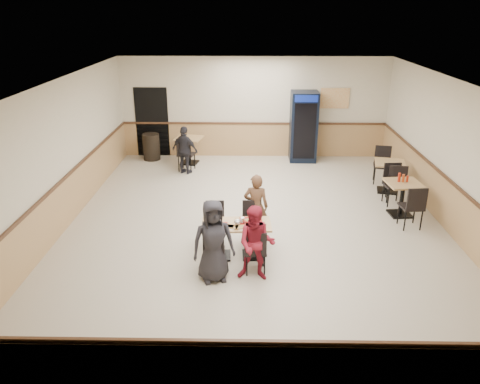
{
  "coord_description": "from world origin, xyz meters",
  "views": [
    {
      "loc": [
        -0.17,
        -8.99,
        4.36
      ],
      "look_at": [
        -0.32,
        -0.5,
        0.97
      ],
      "focal_mm": 35.0,
      "sensor_mm": 36.0,
      "label": 1
    }
  ],
  "objects_px": {
    "diner_woman_right": "(256,244)",
    "back_table": "(189,146)",
    "side_table_near": "(402,193)",
    "trash_bin": "(151,147)",
    "lone_diner": "(185,150)",
    "side_table_far": "(389,172)",
    "main_table": "(236,235)",
    "diner_man_opposite": "(256,207)",
    "pepsi_cooler": "(303,127)",
    "diner_woman_left": "(213,241)"
  },
  "relations": [
    {
      "from": "diner_woman_right",
      "to": "back_table",
      "type": "relative_size",
      "value": 1.55
    },
    {
      "from": "side_table_near",
      "to": "trash_bin",
      "type": "relative_size",
      "value": 0.99
    },
    {
      "from": "diner_woman_right",
      "to": "trash_bin",
      "type": "relative_size",
      "value": 1.68
    },
    {
      "from": "lone_diner",
      "to": "side_table_far",
      "type": "height_order",
      "value": "lone_diner"
    },
    {
      "from": "diner_woman_right",
      "to": "side_table_near",
      "type": "relative_size",
      "value": 1.69
    },
    {
      "from": "main_table",
      "to": "back_table",
      "type": "relative_size",
      "value": 1.49
    },
    {
      "from": "main_table",
      "to": "side_table_far",
      "type": "bearing_deg",
      "value": 39.3
    },
    {
      "from": "diner_man_opposite",
      "to": "side_table_near",
      "type": "bearing_deg",
      "value": -155.34
    },
    {
      "from": "side_table_far",
      "to": "pepsi_cooler",
      "type": "bearing_deg",
      "value": 126.18
    },
    {
      "from": "lone_diner",
      "to": "pepsi_cooler",
      "type": "relative_size",
      "value": 0.65
    },
    {
      "from": "diner_man_opposite",
      "to": "pepsi_cooler",
      "type": "bearing_deg",
      "value": -100.83
    },
    {
      "from": "side_table_near",
      "to": "back_table",
      "type": "height_order",
      "value": "back_table"
    },
    {
      "from": "diner_woman_left",
      "to": "side_table_far",
      "type": "xyz_separation_m",
      "value": [
        4.07,
        4.13,
        -0.21
      ]
    },
    {
      "from": "diner_woman_left",
      "to": "diner_woman_right",
      "type": "relative_size",
      "value": 1.09
    },
    {
      "from": "diner_woman_left",
      "to": "diner_woman_right",
      "type": "distance_m",
      "value": 0.72
    },
    {
      "from": "lone_diner",
      "to": "trash_bin",
      "type": "height_order",
      "value": "lone_diner"
    },
    {
      "from": "diner_woman_left",
      "to": "side_table_near",
      "type": "height_order",
      "value": "diner_woman_left"
    },
    {
      "from": "side_table_near",
      "to": "trash_bin",
      "type": "distance_m",
      "value": 7.45
    },
    {
      "from": "lone_diner",
      "to": "pepsi_cooler",
      "type": "height_order",
      "value": "pepsi_cooler"
    },
    {
      "from": "back_table",
      "to": "diner_woman_right",
      "type": "bearing_deg",
      "value": -73.27
    },
    {
      "from": "diner_woman_right",
      "to": "back_table",
      "type": "height_order",
      "value": "diner_woman_right"
    },
    {
      "from": "diner_woman_right",
      "to": "side_table_near",
      "type": "xyz_separation_m",
      "value": [
        3.26,
        2.67,
        -0.15
      ]
    },
    {
      "from": "back_table",
      "to": "diner_woman_left",
      "type": "bearing_deg",
      "value": -79.51
    },
    {
      "from": "side_table_far",
      "to": "side_table_near",
      "type": "bearing_deg",
      "value": -93.91
    },
    {
      "from": "side_table_near",
      "to": "side_table_far",
      "type": "relative_size",
      "value": 0.91
    },
    {
      "from": "side_table_far",
      "to": "back_table",
      "type": "bearing_deg",
      "value": 157.55
    },
    {
      "from": "diner_man_opposite",
      "to": "pepsi_cooler",
      "type": "xyz_separation_m",
      "value": [
        1.47,
        5.13,
        0.36
      ]
    },
    {
      "from": "main_table",
      "to": "lone_diner",
      "type": "distance_m",
      "value": 4.88
    },
    {
      "from": "diner_woman_left",
      "to": "lone_diner",
      "type": "distance_m",
      "value": 5.54
    },
    {
      "from": "side_table_near",
      "to": "back_table",
      "type": "distance_m",
      "value": 6.27
    },
    {
      "from": "diner_woman_left",
      "to": "trash_bin",
      "type": "xyz_separation_m",
      "value": [
        -2.35,
        6.65,
        -0.33
      ]
    },
    {
      "from": "main_table",
      "to": "pepsi_cooler",
      "type": "xyz_separation_m",
      "value": [
        1.84,
        5.91,
        0.58
      ]
    },
    {
      "from": "side_table_far",
      "to": "back_table",
      "type": "xyz_separation_m",
      "value": [
        -5.24,
        2.16,
        0.01
      ]
    },
    {
      "from": "diner_woman_left",
      "to": "main_table",
      "type": "bearing_deg",
      "value": 48.9
    },
    {
      "from": "side_table_far",
      "to": "back_table",
      "type": "height_order",
      "value": "back_table"
    },
    {
      "from": "diner_woman_left",
      "to": "side_table_near",
      "type": "xyz_separation_m",
      "value": [
        3.97,
        2.71,
        -0.21
      ]
    },
    {
      "from": "lone_diner",
      "to": "back_table",
      "type": "relative_size",
      "value": 1.55
    },
    {
      "from": "back_table",
      "to": "pepsi_cooler",
      "type": "relative_size",
      "value": 0.42
    },
    {
      "from": "diner_woman_right",
      "to": "trash_bin",
      "type": "distance_m",
      "value": 7.29
    },
    {
      "from": "diner_man_opposite",
      "to": "pepsi_cooler",
      "type": "relative_size",
      "value": 0.65
    },
    {
      "from": "side_table_far",
      "to": "trash_bin",
      "type": "xyz_separation_m",
      "value": [
        -6.42,
        2.51,
        -0.12
      ]
    },
    {
      "from": "main_table",
      "to": "diner_woman_right",
      "type": "height_order",
      "value": "diner_woman_right"
    },
    {
      "from": "pepsi_cooler",
      "to": "trash_bin",
      "type": "xyz_separation_m",
      "value": [
        -4.55,
        -0.04,
        -0.63
      ]
    },
    {
      "from": "diner_woman_right",
      "to": "side_table_far",
      "type": "height_order",
      "value": "diner_woman_right"
    },
    {
      "from": "main_table",
      "to": "side_table_far",
      "type": "distance_m",
      "value": 5.0
    },
    {
      "from": "diner_woman_right",
      "to": "trash_bin",
      "type": "xyz_separation_m",
      "value": [
        -3.07,
        6.61,
        -0.27
      ]
    },
    {
      "from": "main_table",
      "to": "pepsi_cooler",
      "type": "bearing_deg",
      "value": 69.91
    },
    {
      "from": "diner_man_opposite",
      "to": "side_table_far",
      "type": "relative_size",
      "value": 1.56
    },
    {
      "from": "main_table",
      "to": "pepsi_cooler",
      "type": "relative_size",
      "value": 0.62
    },
    {
      "from": "side_table_near",
      "to": "back_table",
      "type": "relative_size",
      "value": 0.92
    }
  ]
}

